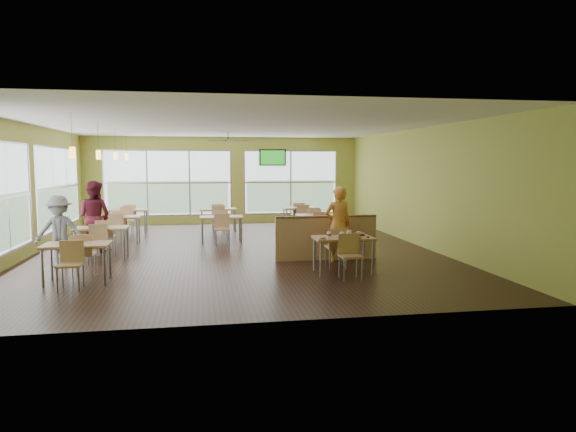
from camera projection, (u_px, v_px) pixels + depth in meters
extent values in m
plane|color=black|center=(236.00, 251.00, 13.21)|extent=(12.00, 12.00, 0.00)
plane|color=white|center=(235.00, 125.00, 12.88)|extent=(12.00, 12.00, 0.00)
cube|color=#A0AA45|center=(224.00, 181.00, 18.93)|extent=(10.00, 0.04, 3.20)
cube|color=#A0AA45|center=(265.00, 211.00, 7.17)|extent=(10.00, 0.04, 3.20)
cube|color=#A0AA45|center=(25.00, 191.00, 12.20)|extent=(0.04, 12.00, 3.20)
cube|color=#A0AA45|center=(420.00, 187.00, 13.89)|extent=(0.04, 12.00, 3.20)
cube|color=white|center=(59.00, 188.00, 15.15)|extent=(0.02, 4.50, 2.35)
cube|color=white|center=(169.00, 183.00, 18.58)|extent=(4.50, 0.02, 2.35)
cube|color=white|center=(291.00, 182.00, 19.34)|extent=(3.50, 0.02, 2.35)
cube|color=#B7BABC|center=(35.00, 240.00, 12.83)|extent=(0.04, 9.40, 0.05)
cube|color=#B7BABC|center=(231.00, 214.00, 19.07)|extent=(8.00, 0.04, 0.05)
cube|color=tan|center=(343.00, 238.00, 10.53)|extent=(1.20, 0.70, 0.04)
cube|color=brown|center=(343.00, 239.00, 10.54)|extent=(1.22, 0.71, 0.01)
cylinder|color=slate|center=(321.00, 259.00, 10.20)|extent=(0.05, 0.05, 0.71)
cylinder|color=slate|center=(373.00, 258.00, 10.38)|extent=(0.05, 0.05, 0.71)
cylinder|color=slate|center=(314.00, 254.00, 10.77)|extent=(0.05, 0.05, 0.71)
cylinder|color=slate|center=(364.00, 253.00, 10.95)|extent=(0.05, 0.05, 0.71)
cube|color=tan|center=(336.00, 247.00, 11.10)|extent=(0.42, 0.42, 0.04)
cube|color=tan|center=(334.00, 236.00, 11.27)|extent=(0.42, 0.04, 0.40)
cube|color=tan|center=(351.00, 256.00, 10.02)|extent=(0.42, 0.42, 0.04)
cube|color=tan|center=(354.00, 247.00, 9.82)|extent=(0.42, 0.04, 0.40)
cube|color=tan|center=(326.00, 239.00, 11.98)|extent=(2.40, 0.12, 1.00)
cube|color=brown|center=(326.00, 216.00, 11.93)|extent=(2.40, 0.14, 0.04)
cube|color=tan|center=(77.00, 245.00, 9.66)|extent=(1.20, 0.70, 0.04)
cube|color=brown|center=(77.00, 246.00, 9.66)|extent=(1.22, 0.71, 0.01)
cylinder|color=slate|center=(42.00, 268.00, 9.32)|extent=(0.05, 0.05, 0.71)
cylinder|color=slate|center=(104.00, 266.00, 9.50)|extent=(0.05, 0.05, 0.71)
cylinder|color=slate|center=(51.00, 262.00, 9.89)|extent=(0.05, 0.05, 0.71)
cylinder|color=slate|center=(110.00, 261.00, 10.07)|extent=(0.05, 0.05, 0.71)
cube|color=tan|center=(84.00, 254.00, 10.22)|extent=(0.42, 0.42, 0.04)
cube|color=tan|center=(85.00, 242.00, 10.39)|extent=(0.42, 0.04, 0.40)
cube|color=tan|center=(70.00, 265.00, 9.15)|extent=(0.42, 0.42, 0.04)
cube|color=tan|center=(67.00, 255.00, 8.94)|extent=(0.42, 0.04, 0.40)
cube|color=tan|center=(101.00, 228.00, 12.11)|extent=(1.20, 0.70, 0.04)
cube|color=brown|center=(101.00, 229.00, 12.11)|extent=(1.22, 0.71, 0.01)
cylinder|color=slate|center=(75.00, 246.00, 11.77)|extent=(0.05, 0.05, 0.71)
cylinder|color=slate|center=(124.00, 245.00, 11.95)|extent=(0.05, 0.05, 0.71)
cylinder|color=slate|center=(81.00, 242.00, 12.34)|extent=(0.05, 0.05, 0.71)
cylinder|color=slate|center=(127.00, 241.00, 12.52)|extent=(0.05, 0.05, 0.71)
cube|color=tan|center=(106.00, 236.00, 12.67)|extent=(0.42, 0.42, 0.04)
cube|color=tan|center=(107.00, 227.00, 12.84)|extent=(0.42, 0.04, 0.40)
cube|color=tan|center=(97.00, 243.00, 11.60)|extent=(0.42, 0.42, 0.04)
cube|color=tan|center=(95.00, 235.00, 11.39)|extent=(0.42, 0.04, 0.40)
cube|color=tan|center=(118.00, 217.00, 14.56)|extent=(1.20, 0.70, 0.04)
cube|color=brown|center=(118.00, 218.00, 14.56)|extent=(1.22, 0.71, 0.01)
cylinder|color=slate|center=(96.00, 232.00, 14.22)|extent=(0.05, 0.05, 0.71)
cylinder|color=slate|center=(137.00, 231.00, 14.40)|extent=(0.05, 0.05, 0.71)
cylinder|color=slate|center=(100.00, 229.00, 14.79)|extent=(0.05, 0.05, 0.71)
cylinder|color=slate|center=(139.00, 228.00, 14.97)|extent=(0.05, 0.05, 0.71)
cube|color=tan|center=(121.00, 224.00, 15.12)|extent=(0.42, 0.42, 0.04)
cube|color=tan|center=(122.00, 216.00, 15.29)|extent=(0.42, 0.04, 0.40)
cube|color=tan|center=(115.00, 229.00, 14.05)|extent=(0.42, 0.42, 0.04)
cube|color=tan|center=(114.00, 222.00, 13.84)|extent=(0.42, 0.04, 0.40)
cube|color=tan|center=(128.00, 210.00, 16.71)|extent=(1.20, 0.70, 0.04)
cube|color=brown|center=(128.00, 211.00, 16.71)|extent=(1.22, 0.71, 0.01)
cylinder|color=slate|center=(110.00, 223.00, 16.38)|extent=(0.05, 0.05, 0.71)
cylinder|color=slate|center=(145.00, 222.00, 16.56)|extent=(0.05, 0.05, 0.71)
cylinder|color=slate|center=(113.00, 221.00, 16.94)|extent=(0.05, 0.05, 0.71)
cylinder|color=slate|center=(147.00, 220.00, 17.13)|extent=(0.05, 0.05, 0.71)
cube|color=tan|center=(131.00, 217.00, 17.28)|extent=(0.42, 0.42, 0.04)
cube|color=tan|center=(131.00, 210.00, 17.44)|extent=(0.42, 0.04, 0.40)
cube|color=tan|center=(126.00, 220.00, 16.20)|extent=(0.42, 0.42, 0.04)
cube|color=tan|center=(125.00, 214.00, 15.99)|extent=(0.42, 0.04, 0.40)
cube|color=tan|center=(221.00, 217.00, 14.56)|extent=(1.20, 0.70, 0.04)
cube|color=brown|center=(221.00, 218.00, 14.56)|extent=(1.22, 0.71, 0.01)
cylinder|color=slate|center=(202.00, 232.00, 14.22)|extent=(0.05, 0.05, 0.71)
cylinder|color=slate|center=(241.00, 231.00, 14.40)|extent=(0.05, 0.05, 0.71)
cylinder|color=slate|center=(202.00, 229.00, 14.79)|extent=(0.05, 0.05, 0.71)
cylinder|color=slate|center=(240.00, 228.00, 14.97)|extent=(0.05, 0.05, 0.71)
cube|color=tan|center=(221.00, 224.00, 15.12)|extent=(0.42, 0.42, 0.04)
cube|color=tan|center=(220.00, 216.00, 15.29)|extent=(0.42, 0.04, 0.40)
cube|color=tan|center=(222.00, 229.00, 14.05)|extent=(0.42, 0.42, 0.04)
cube|color=tan|center=(223.00, 222.00, 13.84)|extent=(0.42, 0.04, 0.40)
cube|color=tan|center=(218.00, 209.00, 17.01)|extent=(1.20, 0.70, 0.04)
cube|color=brown|center=(218.00, 210.00, 17.01)|extent=(1.22, 0.71, 0.01)
cylinder|color=slate|center=(202.00, 222.00, 16.67)|extent=(0.05, 0.05, 0.71)
cylinder|color=slate|center=(235.00, 221.00, 16.85)|extent=(0.05, 0.05, 0.71)
cylinder|color=slate|center=(202.00, 220.00, 17.24)|extent=(0.05, 0.05, 0.71)
cylinder|color=slate|center=(234.00, 219.00, 17.42)|extent=(0.05, 0.05, 0.71)
cube|color=tan|center=(218.00, 216.00, 17.57)|extent=(0.42, 0.42, 0.04)
cube|color=tan|center=(217.00, 209.00, 17.74)|extent=(0.42, 0.04, 0.40)
cube|color=tan|center=(219.00, 219.00, 16.50)|extent=(0.42, 0.42, 0.04)
cube|color=tan|center=(219.00, 213.00, 16.29)|extent=(0.42, 0.04, 0.40)
cube|color=tan|center=(317.00, 215.00, 15.03)|extent=(1.20, 0.70, 0.04)
cube|color=brown|center=(317.00, 216.00, 15.03)|extent=(1.22, 0.71, 0.01)
cylinder|color=slate|center=(301.00, 230.00, 14.69)|extent=(0.05, 0.05, 0.71)
cylinder|color=slate|center=(338.00, 229.00, 14.88)|extent=(0.05, 0.05, 0.71)
cylinder|color=slate|center=(297.00, 227.00, 15.26)|extent=(0.05, 0.05, 0.71)
cylinder|color=slate|center=(333.00, 226.00, 15.44)|extent=(0.05, 0.05, 0.71)
cube|color=tan|center=(313.00, 223.00, 15.60)|extent=(0.42, 0.42, 0.04)
cube|color=tan|center=(312.00, 215.00, 15.76)|extent=(0.42, 0.04, 0.40)
cube|color=tan|center=(322.00, 227.00, 14.52)|extent=(0.42, 0.42, 0.04)
cube|color=tan|center=(323.00, 220.00, 14.31)|extent=(0.42, 0.04, 0.40)
cube|color=tan|center=(301.00, 208.00, 17.48)|extent=(1.20, 0.70, 0.04)
cube|color=brown|center=(301.00, 209.00, 17.48)|extent=(1.22, 0.71, 0.01)
cylinder|color=slate|center=(287.00, 220.00, 17.14)|extent=(0.05, 0.05, 0.71)
cylinder|color=slate|center=(318.00, 219.00, 17.33)|extent=(0.05, 0.05, 0.71)
cylinder|color=slate|center=(284.00, 218.00, 17.71)|extent=(0.05, 0.05, 0.71)
cylinder|color=slate|center=(314.00, 218.00, 17.89)|extent=(0.05, 0.05, 0.71)
cube|color=tan|center=(298.00, 214.00, 18.05)|extent=(0.42, 0.42, 0.04)
cube|color=tan|center=(297.00, 208.00, 18.21)|extent=(0.42, 0.04, 0.40)
cube|color=tan|center=(304.00, 218.00, 16.97)|extent=(0.42, 0.42, 0.04)
cube|color=tan|center=(305.00, 212.00, 16.76)|extent=(0.42, 0.04, 0.40)
cylinder|color=#2D2119|center=(72.00, 131.00, 9.43)|extent=(0.01, 0.01, 0.70)
cylinder|color=#FFAC3D|center=(73.00, 153.00, 9.48)|extent=(0.11, 0.11, 0.22)
cylinder|color=#2D2119|center=(98.00, 137.00, 11.88)|extent=(0.01, 0.01, 0.70)
cylinder|color=#FFAC3D|center=(99.00, 155.00, 11.93)|extent=(0.11, 0.11, 0.22)
cylinder|color=#2D2119|center=(115.00, 142.00, 14.33)|extent=(0.01, 0.01, 0.70)
cylinder|color=#FFAC3D|center=(116.00, 156.00, 14.38)|extent=(0.11, 0.11, 0.22)
cylinder|color=#2D2119|center=(126.00, 144.00, 16.49)|extent=(0.01, 0.01, 0.70)
cylinder|color=#FFAC3D|center=(127.00, 157.00, 16.53)|extent=(0.11, 0.11, 0.22)
cylinder|color=#2D2119|center=(228.00, 136.00, 15.83)|extent=(0.03, 0.03, 0.24)
cylinder|color=#2D2119|center=(228.00, 141.00, 15.85)|extent=(0.16, 0.16, 0.06)
cube|color=#2D2119|center=(239.00, 141.00, 15.90)|extent=(0.55, 0.10, 0.01)
cube|color=#2D2119|center=(227.00, 141.00, 16.19)|extent=(0.10, 0.55, 0.01)
cube|color=#2D2119|center=(217.00, 141.00, 15.79)|extent=(0.55, 0.10, 0.01)
cube|color=#2D2119|center=(229.00, 140.00, 15.50)|extent=(0.10, 0.55, 0.01)
cube|color=black|center=(273.00, 158.00, 19.04)|extent=(1.00, 0.06, 0.60)
cube|color=#208D1F|center=(273.00, 158.00, 19.01)|extent=(0.90, 0.01, 0.52)
imported|color=#CB4016|center=(338.00, 224.00, 11.68)|extent=(0.68, 0.50, 1.73)
imported|color=#5A1726|center=(94.00, 217.00, 12.99)|extent=(1.08, 0.98, 1.81)
imported|color=slate|center=(59.00, 231.00, 11.23)|extent=(1.03, 0.62, 1.56)
cone|color=white|center=(329.00, 235.00, 10.37)|extent=(0.09, 0.09, 0.12)
cylinder|color=red|center=(329.00, 235.00, 10.37)|extent=(0.08, 0.08, 0.04)
cylinder|color=white|center=(329.00, 232.00, 10.36)|extent=(0.09, 0.09, 0.01)
cylinder|color=blue|center=(329.00, 227.00, 10.35)|extent=(0.03, 0.06, 0.22)
cone|color=white|center=(342.00, 235.00, 10.33)|extent=(0.09, 0.09, 0.12)
cylinder|color=red|center=(342.00, 235.00, 10.33)|extent=(0.08, 0.08, 0.03)
cylinder|color=white|center=(342.00, 232.00, 10.32)|extent=(0.09, 0.09, 0.01)
cylinder|color=yellow|center=(342.00, 227.00, 10.31)|extent=(0.01, 0.06, 0.21)
cone|color=white|center=(349.00, 234.00, 10.41)|extent=(0.10, 0.10, 0.14)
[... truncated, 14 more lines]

